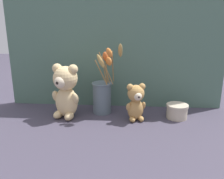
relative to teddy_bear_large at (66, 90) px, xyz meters
The scene contains 6 objects.
ground_plane 0.23m from the teddy_bear_large, ahead, with size 4.00×4.00×0.00m, color #3D3847.
backdrop_wall 0.31m from the teddy_bear_large, 40.32° to the left, with size 1.01×0.02×0.60m.
teddy_bear_large is the anchor object (origin of this frame).
teddy_bear_medium 0.30m from the teddy_bear_large, ahead, with size 0.09×0.08×0.16m.
flower_vase 0.16m from the teddy_bear_large, 21.79° to the left, with size 0.14×0.13×0.31m.
decorative_tin_tall 0.48m from the teddy_bear_large, ahead, with size 0.09×0.09×0.06m.
Camera 1 is at (0.07, -0.94, 0.40)m, focal length 38.00 mm.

